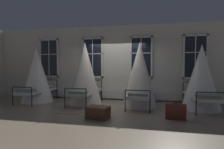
{
  "coord_description": "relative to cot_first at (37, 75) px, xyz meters",
  "views": [
    {
      "loc": [
        1.46,
        -6.83,
        1.53
      ],
      "look_at": [
        0.03,
        0.06,
        1.18
      ],
      "focal_mm": 29.3,
      "sensor_mm": 36.0,
      "label": 1
    }
  ],
  "objects": [
    {
      "name": "suitcase_dark",
      "position": [
        5.41,
        -1.52,
        -0.89
      ],
      "size": [
        0.58,
        0.26,
        0.47
      ],
      "rotation": [
        0.0,
        0.0,
        -0.1
      ],
      "color": "#5B231E",
      "rests_on": "ground"
    },
    {
      "name": "cot_third",
      "position": [
        4.31,
        -0.01,
        0.05
      ],
      "size": [
        1.32,
        1.96,
        2.4
      ],
      "rotation": [
        0.0,
        0.0,
        1.56
      ],
      "color": "black",
      "rests_on": "ground"
    },
    {
      "name": "travel_trunk",
      "position": [
        3.22,
        -1.88,
        -0.94
      ],
      "size": [
        0.71,
        0.53,
        0.35
      ],
      "primitive_type": "cube",
      "rotation": [
        0.0,
        0.0,
        -0.22
      ],
      "color": "#472D1E",
      "rests_on": "ground"
    },
    {
      "name": "back_wall_with_windows",
      "position": [
        3.22,
        1.17,
        0.54
      ],
      "size": [
        11.77,
        0.1,
        3.29
      ],
      "primitive_type": "cube",
      "color": "beige",
      "rests_on": "ground"
    },
    {
      "name": "cot_second",
      "position": [
        2.15,
        0.02,
        0.07
      ],
      "size": [
        1.32,
        1.97,
        2.44
      ],
      "rotation": [
        0.0,
        0.0,
        1.55
      ],
      "color": "black",
      "rests_on": "ground"
    },
    {
      "name": "rug_second",
      "position": [
        2.13,
        -1.38,
        -1.1
      ],
      "size": [
        0.8,
        0.56,
        0.01
      ],
      "primitive_type": "cube",
      "rotation": [
        0.0,
        0.0,
        -0.0
      ],
      "color": "brown",
      "rests_on": "ground"
    },
    {
      "name": "cot_fourth",
      "position": [
        6.45,
        -0.03,
        -0.0
      ],
      "size": [
        1.32,
        1.98,
        2.28
      ],
      "rotation": [
        0.0,
        0.0,
        1.6
      ],
      "color": "black",
      "rests_on": "ground"
    },
    {
      "name": "ground",
      "position": [
        3.22,
        -0.08,
        -1.11
      ],
      "size": [
        21.55,
        21.55,
        0.0
      ],
      "primitive_type": "plane",
      "color": "gray"
    },
    {
      "name": "cot_first",
      "position": [
        0.0,
        0.0,
        0.0
      ],
      "size": [
        1.32,
        1.96,
        2.29
      ],
      "rotation": [
        0.0,
        0.0,
        1.58
      ],
      "color": "black",
      "rests_on": "ground"
    },
    {
      "name": "window_bank",
      "position": [
        3.22,
        1.05,
        -0.09
      ],
      "size": [
        7.49,
        0.1,
        2.72
      ],
      "color": "black",
      "rests_on": "ground"
    }
  ]
}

